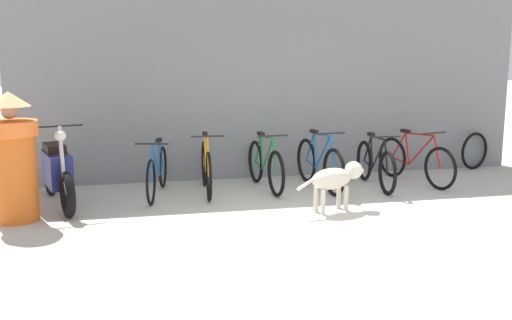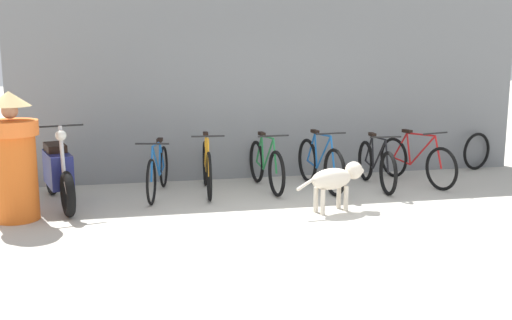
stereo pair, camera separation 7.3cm
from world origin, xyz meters
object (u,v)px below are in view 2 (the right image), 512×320
bicycle_0 (158,172)px  motorcycle (58,173)px  bicycle_2 (266,166)px  spare_tire_left (477,151)px  stray_dog (336,179)px  bicycle_5 (416,161)px  bicycle_3 (320,165)px  bicycle_4 (376,165)px  bicycle_1 (207,168)px  person_in_robes (13,157)px

bicycle_0 → motorcycle: motorcycle is taller
bicycle_2 → spare_tire_left: 3.96m
motorcycle → stray_dog: (3.53, -1.04, -0.01)m
stray_dog → bicycle_0: bearing=130.8°
bicycle_5 → bicycle_3: bearing=-104.0°
bicycle_5 → bicycle_2: bearing=-107.7°
bicycle_4 → bicycle_5: bicycle_5 is taller
bicycle_1 → bicycle_0: bearing=-85.8°
bicycle_3 → stray_dog: 1.27m
stray_dog → spare_tire_left: 3.89m
stray_dog → spare_tire_left: bearing=14.0°
bicycle_0 → spare_tire_left: bearing=109.9°
bicycle_3 → stray_dog: bicycle_3 is taller
motorcycle → bicycle_4: bearing=76.2°
bicycle_5 → stray_dog: size_ratio=1.63×
bicycle_4 → bicycle_1: bearing=-90.4°
bicycle_0 → motorcycle: 1.36m
bicycle_0 → spare_tire_left: (5.50, 0.74, -0.02)m
bicycle_1 → bicycle_4: (2.55, -0.17, -0.03)m
bicycle_5 → motorcycle: motorcycle is taller
bicycle_0 → bicycle_5: bearing=101.7°
bicycle_0 → bicycle_2: bicycle_2 is taller
bicycle_4 → stray_dog: size_ratio=1.60×
bicycle_0 → bicycle_3: bicycle_3 is taller
motorcycle → person_in_robes: bearing=-49.8°
bicycle_3 → motorcycle: (-3.73, -0.21, 0.08)m
person_in_robes → motorcycle: bearing=-85.1°
bicycle_4 → person_in_robes: bearing=-78.1°
bicycle_3 → bicycle_1: bearing=-98.8°
bicycle_1 → bicycle_2: bearing=97.5°
bicycle_1 → bicycle_2: (0.89, 0.06, -0.02)m
person_in_robes → bicycle_4: bearing=-132.1°
bicycle_0 → stray_dog: (2.21, -1.33, 0.08)m
bicycle_0 → motorcycle: size_ratio=0.89×
bicycle_1 → bicycle_3: 1.70m
bicycle_4 → stray_dog: 1.57m
bicycle_2 → person_in_robes: person_in_robes is taller
bicycle_1 → bicycle_2: bicycle_1 is taller
stray_dog → bicycle_4: bearing=29.7°
stray_dog → motorcycle: bearing=145.3°
bicycle_2 → bicycle_0: bearing=-92.8°
bicycle_5 → bicycle_1: bearing=-106.0°
bicycle_0 → person_in_robes: size_ratio=1.05×
spare_tire_left → bicycle_2: bearing=-170.1°
bicycle_0 → stray_dog: size_ratio=1.61×
motorcycle → bicycle_2: bearing=81.5°
bicycle_0 → bicycle_4: (3.26, -0.17, -0.00)m
bicycle_4 → person_in_robes: 5.09m
bicycle_5 → motorcycle: 5.31m
bicycle_2 → person_in_robes: size_ratio=1.03×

